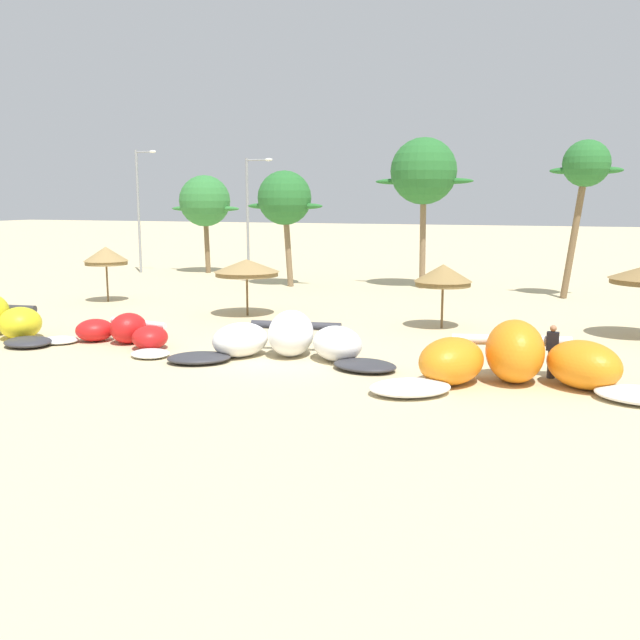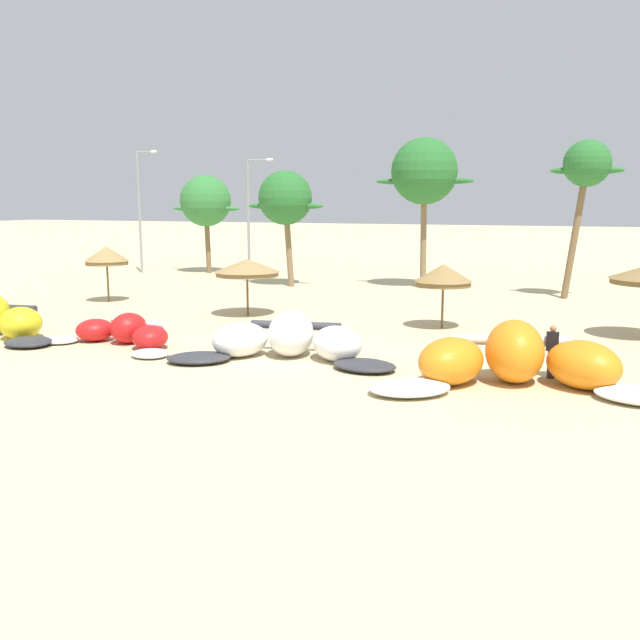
{
  "view_description": "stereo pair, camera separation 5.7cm",
  "coord_description": "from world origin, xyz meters",
  "px_view_note": "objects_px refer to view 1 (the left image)",
  "views": [
    {
      "loc": [
        9.46,
        -21.45,
        5.3
      ],
      "look_at": [
        0.77,
        2.0,
        1.0
      ],
      "focal_mm": 39.34,
      "sensor_mm": 36.0,
      "label": 1
    },
    {
      "loc": [
        9.51,
        -21.43,
        5.3
      ],
      "look_at": [
        0.77,
        2.0,
        1.0
      ],
      "focal_mm": 39.34,
      "sensor_mm": 36.0,
      "label": 2
    }
  ],
  "objects_px": {
    "beach_umbrella_near_van": "(106,256)",
    "palm_left": "(285,199)",
    "beach_umbrella_middle": "(247,268)",
    "person_near_kites": "(552,351)",
    "palm_center_left": "(586,168)",
    "lamppost_west_center": "(250,211)",
    "beach_umbrella_near_palms": "(443,275)",
    "kite_left": "(122,333)",
    "palm_left_of_gap": "(424,172)",
    "kite_left_of_center": "(288,341)",
    "palm_leftmost": "(205,202)",
    "kite_center": "(517,362)",
    "lamppost_west": "(140,205)"
  },
  "relations": [
    {
      "from": "kite_center",
      "to": "lamppost_west",
      "type": "distance_m",
      "value": 37.15
    },
    {
      "from": "kite_left",
      "to": "person_near_kites",
      "type": "distance_m",
      "value": 15.09
    },
    {
      "from": "palm_left",
      "to": "lamppost_west_center",
      "type": "xyz_separation_m",
      "value": [
        -3.81,
        3.0,
        -0.79
      ]
    },
    {
      "from": "beach_umbrella_near_van",
      "to": "person_near_kites",
      "type": "distance_m",
      "value": 24.26
    },
    {
      "from": "beach_umbrella_near_palms",
      "to": "palm_left",
      "type": "bearing_deg",
      "value": 136.9
    },
    {
      "from": "kite_left",
      "to": "palm_leftmost",
      "type": "xyz_separation_m",
      "value": [
        -10.0,
        24.01,
        4.73
      ]
    },
    {
      "from": "beach_umbrella_near_palms",
      "to": "kite_left_of_center",
      "type": "bearing_deg",
      "value": -116.92
    },
    {
      "from": "palm_left_of_gap",
      "to": "palm_center_left",
      "type": "relative_size",
      "value": 1.06
    },
    {
      "from": "beach_umbrella_middle",
      "to": "palm_left_of_gap",
      "type": "bearing_deg",
      "value": 67.45
    },
    {
      "from": "kite_left_of_center",
      "to": "palm_left",
      "type": "bearing_deg",
      "value": 113.42
    },
    {
      "from": "beach_umbrella_near_van",
      "to": "palm_left",
      "type": "distance_m",
      "value": 11.66
    },
    {
      "from": "palm_leftmost",
      "to": "lamppost_west_center",
      "type": "height_order",
      "value": "lamppost_west_center"
    },
    {
      "from": "kite_left",
      "to": "palm_left_of_gap",
      "type": "height_order",
      "value": "palm_left_of_gap"
    },
    {
      "from": "kite_center",
      "to": "kite_left_of_center",
      "type": "bearing_deg",
      "value": 172.64
    },
    {
      "from": "kite_left_of_center",
      "to": "lamppost_west",
      "type": "distance_m",
      "value": 31.03
    },
    {
      "from": "kite_left",
      "to": "kite_left_of_center",
      "type": "distance_m",
      "value": 6.64
    },
    {
      "from": "kite_center",
      "to": "palm_leftmost",
      "type": "relative_size",
      "value": 1.21
    },
    {
      "from": "kite_left_of_center",
      "to": "kite_center",
      "type": "xyz_separation_m",
      "value": [
        7.53,
        -0.97,
        0.1
      ]
    },
    {
      "from": "beach_umbrella_middle",
      "to": "person_near_kites",
      "type": "bearing_deg",
      "value": -27.89
    },
    {
      "from": "kite_left_of_center",
      "to": "person_near_kites",
      "type": "relative_size",
      "value": 4.87
    },
    {
      "from": "kite_left_of_center",
      "to": "person_near_kites",
      "type": "distance_m",
      "value": 8.45
    },
    {
      "from": "beach_umbrella_near_van",
      "to": "kite_left",
      "type": "bearing_deg",
      "value": -50.58
    },
    {
      "from": "kite_left_of_center",
      "to": "palm_leftmost",
      "type": "relative_size",
      "value": 1.12
    },
    {
      "from": "person_near_kites",
      "to": "palm_leftmost",
      "type": "bearing_deg",
      "value": 136.72
    },
    {
      "from": "beach_umbrella_middle",
      "to": "beach_umbrella_near_palms",
      "type": "xyz_separation_m",
      "value": [
        9.07,
        -0.11,
        -0.0
      ]
    },
    {
      "from": "beach_umbrella_near_palms",
      "to": "palm_leftmost",
      "type": "height_order",
      "value": "palm_leftmost"
    },
    {
      "from": "kite_left",
      "to": "palm_leftmost",
      "type": "distance_m",
      "value": 26.43
    },
    {
      "from": "kite_left_of_center",
      "to": "beach_umbrella_middle",
      "type": "height_order",
      "value": "beach_umbrella_middle"
    },
    {
      "from": "kite_left",
      "to": "beach_umbrella_middle",
      "type": "height_order",
      "value": "beach_umbrella_middle"
    },
    {
      "from": "beach_umbrella_near_palms",
      "to": "lamppost_west_center",
      "type": "xyz_separation_m",
      "value": [
        -15.66,
        14.08,
        2.34
      ]
    },
    {
      "from": "kite_left_of_center",
      "to": "lamppost_west",
      "type": "relative_size",
      "value": 0.89
    },
    {
      "from": "beach_umbrella_middle",
      "to": "lamppost_west",
      "type": "xyz_separation_m",
      "value": [
        -15.81,
        14.76,
        2.72
      ]
    },
    {
      "from": "kite_left_of_center",
      "to": "beach_umbrella_near_van",
      "type": "xyz_separation_m",
      "value": [
        -14.14,
        9.07,
        1.82
      ]
    },
    {
      "from": "kite_center",
      "to": "beach_umbrella_near_palms",
      "type": "distance_m",
      "value": 9.37
    },
    {
      "from": "palm_center_left",
      "to": "palm_left",
      "type": "bearing_deg",
      "value": -179.22
    },
    {
      "from": "kite_center",
      "to": "beach_umbrella_middle",
      "type": "relative_size",
      "value": 2.83
    },
    {
      "from": "palm_leftmost",
      "to": "palm_left_of_gap",
      "type": "bearing_deg",
      "value": -11.62
    },
    {
      "from": "palm_center_left",
      "to": "lamppost_west",
      "type": "xyz_separation_m",
      "value": [
        -30.15,
        3.55,
        -2.02
      ]
    },
    {
      "from": "beach_umbrella_middle",
      "to": "palm_leftmost",
      "type": "distance_m",
      "value": 20.13
    },
    {
      "from": "beach_umbrella_near_van",
      "to": "beach_umbrella_middle",
      "type": "height_order",
      "value": "beach_umbrella_near_van"
    },
    {
      "from": "beach_umbrella_middle",
      "to": "palm_leftmost",
      "type": "bearing_deg",
      "value": 124.8
    },
    {
      "from": "beach_umbrella_near_palms",
      "to": "kite_center",
      "type": "bearing_deg",
      "value": -66.2
    },
    {
      "from": "beach_umbrella_middle",
      "to": "lamppost_west_center",
      "type": "xyz_separation_m",
      "value": [
        -6.59,
        13.97,
        2.34
      ]
    },
    {
      "from": "kite_left",
      "to": "lamppost_west_center",
      "type": "bearing_deg",
      "value": 103.58
    },
    {
      "from": "palm_left",
      "to": "palm_center_left",
      "type": "distance_m",
      "value": 17.21
    },
    {
      "from": "palm_leftmost",
      "to": "palm_left",
      "type": "relative_size",
      "value": 1.0
    },
    {
      "from": "kite_left",
      "to": "palm_leftmost",
      "type": "bearing_deg",
      "value": 112.6
    },
    {
      "from": "beach_umbrella_near_van",
      "to": "palm_center_left",
      "type": "distance_m",
      "value": 25.59
    },
    {
      "from": "person_near_kites",
      "to": "palm_center_left",
      "type": "bearing_deg",
      "value": 88.01
    },
    {
      "from": "person_near_kites",
      "to": "palm_left_of_gap",
      "type": "relative_size",
      "value": 0.18
    }
  ]
}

